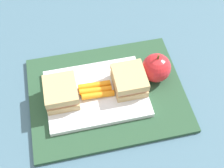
{
  "coord_description": "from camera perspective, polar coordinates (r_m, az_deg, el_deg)",
  "views": [
    {
      "loc": [
        -0.07,
        -0.39,
        0.61
      ],
      "look_at": [
        0.01,
        0.0,
        0.04
      ],
      "focal_mm": 49.4,
      "sensor_mm": 36.0,
      "label": 1
    }
  ],
  "objects": [
    {
      "name": "ground_plane",
      "position": [
        0.73,
        -0.96,
        -2.05
      ],
      "size": [
        2.4,
        2.4,
        0.0
      ],
      "primitive_type": "plane",
      "color": "#42667A"
    },
    {
      "name": "lunchbag_mat",
      "position": [
        0.73,
        -0.96,
        -1.84
      ],
      "size": [
        0.36,
        0.28,
        0.01
      ],
      "primitive_type": "cube",
      "color": "#284C33",
      "rests_on": "ground_plane"
    },
    {
      "name": "food_tray",
      "position": [
        0.72,
        -2.93,
        -1.72
      ],
      "size": [
        0.23,
        0.17,
        0.01
      ],
      "primitive_type": "cube",
      "color": "white",
      "rests_on": "lunchbag_mat"
    },
    {
      "name": "sandwich_half_left",
      "position": [
        0.69,
        -9.39,
        -1.58
      ],
      "size": [
        0.07,
        0.08,
        0.04
      ],
      "color": "tan",
      "rests_on": "food_tray"
    },
    {
      "name": "sandwich_half_right",
      "position": [
        0.7,
        3.23,
        0.67
      ],
      "size": [
        0.07,
        0.08,
        0.04
      ],
      "color": "tan",
      "rests_on": "food_tray"
    },
    {
      "name": "carrot_sticks_bundle",
      "position": [
        0.7,
        -3.0,
        -1.16
      ],
      "size": [
        0.08,
        0.04,
        0.02
      ],
      "color": "orange",
      "rests_on": "food_tray"
    },
    {
      "name": "apple",
      "position": [
        0.73,
        8.19,
        2.98
      ],
      "size": [
        0.07,
        0.07,
        0.08
      ],
      "color": "red",
      "rests_on": "lunchbag_mat"
    }
  ]
}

